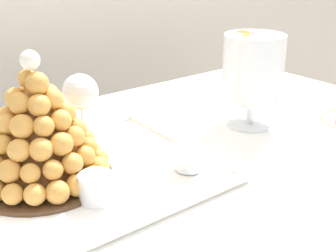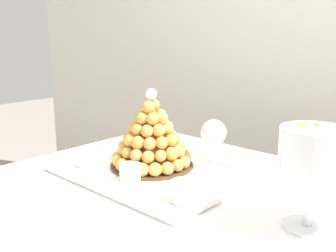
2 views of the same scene
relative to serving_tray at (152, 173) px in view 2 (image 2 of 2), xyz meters
name	(u,v)px [view 2 (image 2 of 2)]	position (x,y,z in m)	size (l,w,h in m)	color
buffet_table	(216,240)	(0.28, -0.04, -0.10)	(1.40, 0.96, 0.77)	brown
serving_tray	(152,173)	(0.00, 0.00, 0.00)	(0.56, 0.41, 0.02)	white
croquembouche	(152,138)	(-0.04, 0.04, 0.10)	(0.26, 0.26, 0.25)	#4C331E
dessert_cup_left	(86,158)	(-0.20, -0.10, 0.03)	(0.06, 0.06, 0.06)	silver
dessert_cup_mid_left	(130,173)	(0.01, -0.09, 0.03)	(0.06, 0.06, 0.05)	silver
dessert_cup_centre	(182,192)	(0.21, -0.10, 0.03)	(0.05, 0.05, 0.06)	silver
creme_brulee_ramekin	(125,153)	(-0.17, 0.04, 0.02)	(0.10, 0.10, 0.03)	white
macaron_goblet	(312,165)	(0.49, -0.01, 0.14)	(0.15, 0.15, 0.24)	white
wine_glass	(213,134)	(0.11, 0.15, 0.11)	(0.08, 0.08, 0.16)	silver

